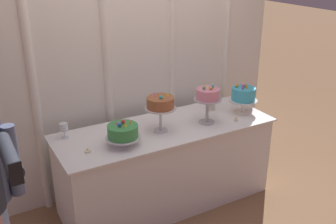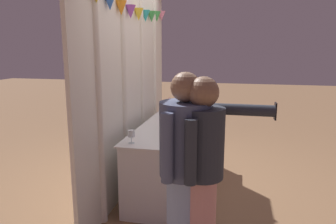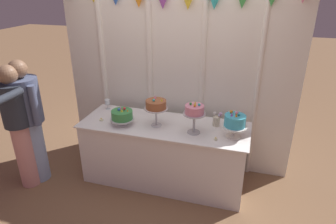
{
  "view_description": "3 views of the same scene",
  "coord_description": "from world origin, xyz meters",
  "px_view_note": "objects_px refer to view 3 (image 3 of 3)",
  "views": [
    {
      "loc": [
        -1.59,
        -2.76,
        2.3
      ],
      "look_at": [
        0.08,
        0.19,
        0.9
      ],
      "focal_mm": 42.35,
      "sensor_mm": 36.0,
      "label": 1
    },
    {
      "loc": [
        -3.73,
        -0.68,
        1.74
      ],
      "look_at": [
        0.05,
        0.16,
        0.94
      ],
      "focal_mm": 33.65,
      "sensor_mm": 36.0,
      "label": 2
    },
    {
      "loc": [
        0.95,
        -2.93,
        2.38
      ],
      "look_at": [
        0.06,
        0.07,
        0.98
      ],
      "focal_mm": 31.66,
      "sensor_mm": 36.0,
      "label": 3
    }
  ],
  "objects_px": {
    "cake_display_midleft": "(156,105)",
    "flower_vase": "(217,120)",
    "cake_table": "(164,153)",
    "cake_display_leftmost": "(122,115)",
    "cake_display_rightmost": "(235,122)",
    "guest_man_pink_jacket": "(28,119)",
    "wine_glass": "(107,102)",
    "guest_man_dark_suit": "(18,123)",
    "tealight_near_left": "(216,139)",
    "cake_display_midright": "(194,111)",
    "tealight_far_left": "(101,120)"
  },
  "relations": [
    {
      "from": "cake_display_midright",
      "to": "tealight_far_left",
      "type": "height_order",
      "value": "cake_display_midright"
    },
    {
      "from": "cake_display_rightmost",
      "to": "wine_glass",
      "type": "height_order",
      "value": "cake_display_rightmost"
    },
    {
      "from": "cake_display_midright",
      "to": "guest_man_dark_suit",
      "type": "xyz_separation_m",
      "value": [
        -1.99,
        -0.46,
        -0.2
      ]
    },
    {
      "from": "guest_man_dark_suit",
      "to": "flower_vase",
      "type": "bearing_deg",
      "value": 17.76
    },
    {
      "from": "guest_man_dark_suit",
      "to": "wine_glass",
      "type": "bearing_deg",
      "value": 46.92
    },
    {
      "from": "cake_table",
      "to": "flower_vase",
      "type": "distance_m",
      "value": 0.78
    },
    {
      "from": "cake_display_rightmost",
      "to": "guest_man_pink_jacket",
      "type": "height_order",
      "value": "guest_man_pink_jacket"
    },
    {
      "from": "cake_display_midleft",
      "to": "flower_vase",
      "type": "xyz_separation_m",
      "value": [
        0.69,
        0.2,
        -0.18
      ]
    },
    {
      "from": "cake_table",
      "to": "cake_display_rightmost",
      "type": "distance_m",
      "value": 1.01
    },
    {
      "from": "cake_table",
      "to": "cake_display_midright",
      "type": "height_order",
      "value": "cake_display_midright"
    },
    {
      "from": "tealight_far_left",
      "to": "cake_display_leftmost",
      "type": "bearing_deg",
      "value": -4.85
    },
    {
      "from": "cake_display_rightmost",
      "to": "tealight_far_left",
      "type": "xyz_separation_m",
      "value": [
        -1.6,
        -0.04,
        -0.18
      ]
    },
    {
      "from": "cake_table",
      "to": "cake_display_midright",
      "type": "distance_m",
      "value": 0.77
    },
    {
      "from": "cake_display_rightmost",
      "to": "guest_man_pink_jacket",
      "type": "relative_size",
      "value": 0.19
    },
    {
      "from": "guest_man_pink_jacket",
      "to": "guest_man_dark_suit",
      "type": "xyz_separation_m",
      "value": [
        -0.03,
        -0.14,
        0.01
      ]
    },
    {
      "from": "cake_display_rightmost",
      "to": "wine_glass",
      "type": "bearing_deg",
      "value": 169.69
    },
    {
      "from": "cake_table",
      "to": "guest_man_dark_suit",
      "type": "xyz_separation_m",
      "value": [
        -1.6,
        -0.56,
        0.46
      ]
    },
    {
      "from": "guest_man_pink_jacket",
      "to": "flower_vase",
      "type": "bearing_deg",
      "value": 14.69
    },
    {
      "from": "cake_table",
      "to": "wine_glass",
      "type": "relative_size",
      "value": 14.99
    },
    {
      "from": "cake_table",
      "to": "cake_display_leftmost",
      "type": "height_order",
      "value": "cake_display_leftmost"
    },
    {
      "from": "cake_display_rightmost",
      "to": "guest_man_dark_suit",
      "type": "bearing_deg",
      "value": -168.59
    },
    {
      "from": "cake_display_leftmost",
      "to": "cake_display_rightmost",
      "type": "relative_size",
      "value": 0.96
    },
    {
      "from": "cake_display_leftmost",
      "to": "cake_display_midright",
      "type": "xyz_separation_m",
      "value": [
        0.86,
        0.04,
        0.14
      ]
    },
    {
      "from": "flower_vase",
      "to": "cake_display_rightmost",
      "type": "bearing_deg",
      "value": -45.27
    },
    {
      "from": "cake_display_midright",
      "to": "flower_vase",
      "type": "height_order",
      "value": "cake_display_midright"
    },
    {
      "from": "cake_display_midright",
      "to": "tealight_near_left",
      "type": "distance_m",
      "value": 0.38
    },
    {
      "from": "cake_display_midright",
      "to": "guest_man_pink_jacket",
      "type": "relative_size",
      "value": 0.23
    },
    {
      "from": "cake_display_midleft",
      "to": "guest_man_dark_suit",
      "type": "height_order",
      "value": "guest_man_dark_suit"
    },
    {
      "from": "cake_display_leftmost",
      "to": "tealight_near_left",
      "type": "bearing_deg",
      "value": -3.18
    },
    {
      "from": "tealight_far_left",
      "to": "tealight_near_left",
      "type": "relative_size",
      "value": 1.36
    },
    {
      "from": "wine_glass",
      "to": "guest_man_dark_suit",
      "type": "distance_m",
      "value": 1.09
    },
    {
      "from": "wine_glass",
      "to": "tealight_far_left",
      "type": "height_order",
      "value": "wine_glass"
    },
    {
      "from": "cake_display_rightmost",
      "to": "guest_man_pink_jacket",
      "type": "xyz_separation_m",
      "value": [
        -2.4,
        -0.35,
        -0.13
      ]
    },
    {
      "from": "cake_display_midleft",
      "to": "tealight_far_left",
      "type": "height_order",
      "value": "cake_display_midleft"
    },
    {
      "from": "wine_glass",
      "to": "tealight_near_left",
      "type": "relative_size",
      "value": 3.63
    },
    {
      "from": "tealight_far_left",
      "to": "tealight_near_left",
      "type": "xyz_separation_m",
      "value": [
        1.42,
        -0.09,
        0.0
      ]
    },
    {
      "from": "cake_display_leftmost",
      "to": "flower_vase",
      "type": "bearing_deg",
      "value": 14.58
    },
    {
      "from": "cake_display_midleft",
      "to": "tealight_far_left",
      "type": "relative_size",
      "value": 7.18
    },
    {
      "from": "flower_vase",
      "to": "tealight_near_left",
      "type": "distance_m",
      "value": 0.35
    },
    {
      "from": "cake_display_midleft",
      "to": "cake_display_midright",
      "type": "relative_size",
      "value": 0.99
    },
    {
      "from": "guest_man_pink_jacket",
      "to": "cake_display_leftmost",
      "type": "bearing_deg",
      "value": 14.79
    },
    {
      "from": "tealight_far_left",
      "to": "cake_table",
      "type": "bearing_deg",
      "value": 8.25
    },
    {
      "from": "flower_vase",
      "to": "tealight_far_left",
      "type": "bearing_deg",
      "value": -169.47
    },
    {
      "from": "wine_glass",
      "to": "tealight_near_left",
      "type": "bearing_deg",
      "value": -16.0
    },
    {
      "from": "cake_display_midright",
      "to": "guest_man_dark_suit",
      "type": "bearing_deg",
      "value": -166.88
    },
    {
      "from": "cake_display_rightmost",
      "to": "wine_glass",
      "type": "distance_m",
      "value": 1.71
    },
    {
      "from": "cake_display_midleft",
      "to": "tealight_near_left",
      "type": "height_order",
      "value": "cake_display_midleft"
    },
    {
      "from": "tealight_far_left",
      "to": "tealight_near_left",
      "type": "bearing_deg",
      "value": -3.53
    },
    {
      "from": "cake_display_rightmost",
      "to": "tealight_near_left",
      "type": "distance_m",
      "value": 0.28
    },
    {
      "from": "wine_glass",
      "to": "flower_vase",
      "type": "xyz_separation_m",
      "value": [
        1.47,
        -0.09,
        -0.02
      ]
    }
  ]
}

